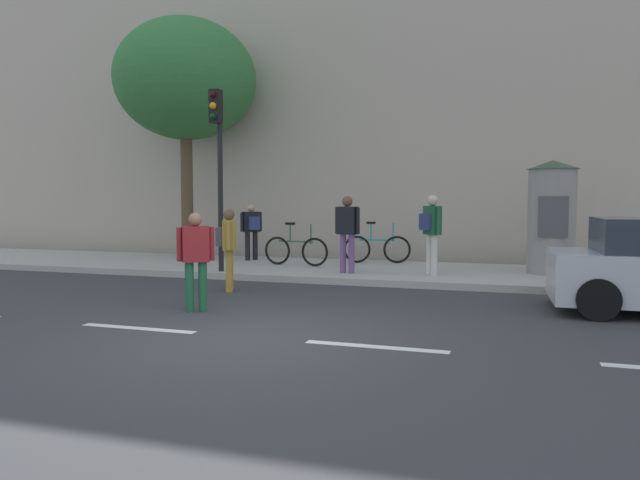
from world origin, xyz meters
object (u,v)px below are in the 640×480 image
object	(u,v)px
poster_column	(552,216)
pedestrian_with_bag	(431,227)
street_tree	(185,80)
bicycle_upright	(377,248)
traffic_light	(218,150)
pedestrian_near_pole	(228,242)
bicycle_leaning	(296,250)
pedestrian_with_backpack	(252,227)
pedestrian_in_red_top	(196,254)
pedestrian_in_light_jacket	(348,227)

from	to	relation	value
poster_column	pedestrian_with_bag	distance (m)	2.78
street_tree	bicycle_upright	xyz separation A→B (m)	(5.48, 0.28, -4.64)
traffic_light	poster_column	xyz separation A→B (m)	(7.28, 2.05, -1.51)
pedestrian_near_pole	bicycle_leaning	xyz separation A→B (m)	(0.14, 3.48, -0.44)
pedestrian_with_backpack	bicycle_leaning	size ratio (longest dim) A/B	0.88
traffic_light	bicycle_leaning	world-z (taller)	traffic_light
pedestrian_with_bag	bicycle_upright	xyz separation A→B (m)	(-1.69, 2.07, -0.67)
poster_column	pedestrian_with_backpack	bearing A→B (deg)	175.32
street_tree	pedestrian_near_pole	distance (m)	7.04
street_tree	poster_column	bearing A→B (deg)	-4.08
poster_column	bicycle_upright	bearing A→B (deg)	167.07
street_tree	pedestrian_with_bag	xyz separation A→B (m)	(7.17, -1.80, -3.98)
pedestrian_with_bag	poster_column	bearing A→B (deg)	23.49
traffic_light	pedestrian_in_red_top	world-z (taller)	traffic_light
poster_column	pedestrian_in_light_jacket	xyz separation A→B (m)	(-4.39, -1.34, -0.25)
pedestrian_in_red_top	pedestrian_with_backpack	distance (m)	6.82
poster_column	bicycle_upright	xyz separation A→B (m)	(-4.23, 0.97, -0.90)
poster_column	bicycle_leaning	xyz separation A→B (m)	(-6.05, -0.25, -0.90)
traffic_light	pedestrian_with_bag	size ratio (longest dim) A/B	2.34
pedestrian_in_red_top	pedestrian_in_light_jacket	bearing A→B (deg)	74.17
street_tree	pedestrian_near_pole	bearing A→B (deg)	-51.45
pedestrian_near_pole	pedestrian_in_light_jacket	size ratio (longest dim) A/B	0.93
bicycle_leaning	poster_column	bearing A→B (deg)	2.35
traffic_light	pedestrian_in_light_jacket	size ratio (longest dim) A/B	2.37
pedestrian_near_pole	bicycle_upright	xyz separation A→B (m)	(1.96, 4.70, -0.44)
pedestrian_in_red_top	pedestrian_with_bag	xyz separation A→B (m)	(3.14, 4.79, 0.27)
street_tree	bicycle_upright	world-z (taller)	street_tree
traffic_light	pedestrian_with_bag	distance (m)	5.14
street_tree	pedestrian_near_pole	xyz separation A→B (m)	(3.52, -4.42, -4.20)
pedestrian_near_pole	pedestrian_with_bag	world-z (taller)	pedestrian_with_bag
street_tree	pedestrian_in_light_jacket	world-z (taller)	street_tree
pedestrian_near_pole	pedestrian_in_light_jacket	distance (m)	3.00
pedestrian_in_light_jacket	pedestrian_with_backpack	distance (m)	3.84
bicycle_leaning	pedestrian_with_bag	bearing A→B (deg)	-13.67
street_tree	pedestrian_with_bag	size ratio (longest dim) A/B	3.81
street_tree	pedestrian_in_red_top	bearing A→B (deg)	-58.49
poster_column	traffic_light	bearing A→B (deg)	-164.24
traffic_light	bicycle_upright	bearing A→B (deg)	44.77
pedestrian_with_backpack	bicycle_leaning	bearing A→B (deg)	-28.41
pedestrian_in_light_jacket	pedestrian_with_backpack	size ratio (longest dim) A/B	1.13
pedestrian_in_light_jacket	bicycle_leaning	distance (m)	2.10
pedestrian_with_bag	pedestrian_with_backpack	world-z (taller)	pedestrian_with_bag
pedestrian_in_light_jacket	pedestrian_with_backpack	world-z (taller)	pedestrian_in_light_jacket
pedestrian_in_red_top	bicycle_leaning	size ratio (longest dim) A/B	0.91
street_tree	pedestrian_near_pole	size ratio (longest dim) A/B	4.14
pedestrian_near_pole	bicycle_upright	bearing A→B (deg)	67.34
pedestrian_near_pole	pedestrian_in_red_top	world-z (taller)	pedestrian_near_pole
traffic_light	street_tree	distance (m)	4.30
traffic_light	bicycle_upright	world-z (taller)	traffic_light
pedestrian_near_pole	bicycle_leaning	bearing A→B (deg)	87.76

